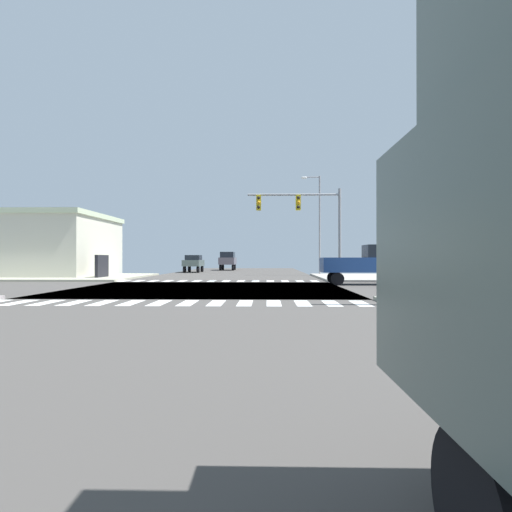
% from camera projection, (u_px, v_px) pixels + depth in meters
% --- Properties ---
extents(ground, '(90.00, 90.00, 0.05)m').
position_uv_depth(ground, '(208.00, 289.00, 22.61)').
color(ground, '#46423F').
extents(sidewalk_corner_ne, '(12.00, 12.00, 0.14)m').
position_uv_depth(sidewalk_corner_ne, '(395.00, 277.00, 34.29)').
color(sidewalk_corner_ne, '#A09B91').
rests_on(sidewalk_corner_ne, ground).
extents(sidewalk_corner_nw, '(12.00, 12.00, 0.14)m').
position_uv_depth(sidewalk_corner_nw, '(66.00, 277.00, 34.92)').
color(sidewalk_corner_nw, '#A5A28C').
rests_on(sidewalk_corner_nw, ground).
extents(crosswalk_near, '(13.50, 2.00, 0.01)m').
position_uv_depth(crosswalk_near, '(174.00, 303.00, 15.32)').
color(crosswalk_near, white).
rests_on(crosswalk_near, ground).
extents(crosswalk_far, '(13.50, 2.00, 0.01)m').
position_uv_depth(crosswalk_far, '(219.00, 281.00, 29.91)').
color(crosswalk_far, white).
rests_on(crosswalk_far, ground).
extents(traffic_signal_mast, '(6.32, 0.55, 6.26)m').
position_uv_depth(traffic_signal_mast, '(303.00, 213.00, 29.67)').
color(traffic_signal_mast, gray).
rests_on(traffic_signal_mast, ground).
extents(gas_station_sign, '(1.60, 0.20, 7.64)m').
position_uv_depth(gas_station_sign, '(471.00, 145.00, 14.38)').
color(gas_station_sign, silver).
rests_on(gas_station_sign, ground).
extents(street_lamp, '(1.78, 0.32, 9.00)m').
position_uv_depth(street_lamp, '(317.00, 217.00, 39.71)').
color(street_lamp, gray).
rests_on(street_lamp, ground).
extents(bank_building, '(14.28, 10.50, 5.27)m').
position_uv_depth(bank_building, '(30.00, 245.00, 37.25)').
color(bank_building, beige).
rests_on(bank_building, ground).
extents(suv_nearside_1, '(1.96, 4.60, 2.34)m').
position_uv_depth(suv_nearside_1, '(228.00, 259.00, 56.41)').
color(suv_nearside_1, black).
rests_on(suv_nearside_1, ground).
extents(sedan_farside_1, '(1.80, 4.30, 1.88)m').
position_uv_depth(sedan_farside_1, '(194.00, 262.00, 48.04)').
color(sedan_farside_1, black).
rests_on(sedan_farside_1, ground).
extents(pickup_leading_1, '(5.10, 2.00, 2.35)m').
position_uv_depth(pickup_leading_1, '(368.00, 263.00, 25.90)').
color(pickup_leading_1, black).
rests_on(pickup_leading_1, ground).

